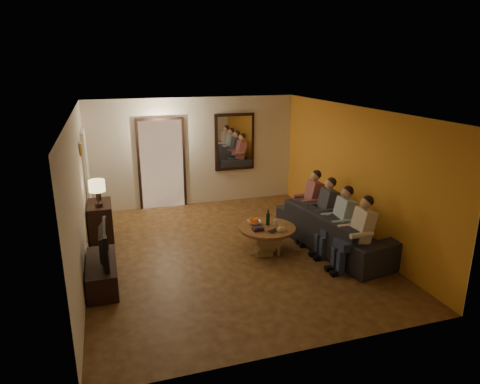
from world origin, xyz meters
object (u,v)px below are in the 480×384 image
object	(u,v)px
tv_stand	(102,273)
person_d	(310,204)
sofa	(336,229)
dog	(269,241)
person_b	(340,224)
coffee_table	(267,238)
wine_bottle	(268,217)
tv	(99,244)
table_lamp	(98,193)
bowl	(254,222)
person_a	(358,237)
person_c	(324,213)
laptop	(278,231)
dresser	(101,221)

from	to	relation	value
tv_stand	person_d	xyz separation A→B (m)	(4.11, 1.07, 0.39)
tv_stand	person_d	world-z (taller)	person_d
sofa	dog	xyz separation A→B (m)	(-1.30, 0.08, -0.10)
person_b	coffee_table	world-z (taller)	person_b
tv_stand	coffee_table	world-z (taller)	coffee_table
sofa	wine_bottle	bearing A→B (deg)	61.02
tv	table_lamp	bearing A→B (deg)	0.00
person_b	bowl	size ratio (longest dim) A/B	4.63
table_lamp	person_d	distance (m)	4.18
coffee_table	dog	bearing A→B (deg)	-100.34
coffee_table	wine_bottle	distance (m)	0.40
table_lamp	sofa	world-z (taller)	table_lamp
dog	person_a	bearing A→B (deg)	-31.77
tv	coffee_table	world-z (taller)	tv
person_c	coffee_table	bearing A→B (deg)	179.15
sofa	laptop	size ratio (longest dim) A/B	7.91
person_a	dresser	bearing A→B (deg)	147.07
person_a	wine_bottle	bearing A→B (deg)	129.99
tv_stand	bowl	world-z (taller)	bowl
dog	person_c	bearing A→B (deg)	17.87
person_c	wine_bottle	xyz separation A→B (m)	(-1.10, 0.12, 0.01)
person_d	dog	size ratio (longest dim) A/B	2.14
sofa	dog	world-z (taller)	sofa
table_lamp	person_b	world-z (taller)	table_lamp
wine_bottle	laptop	world-z (taller)	wine_bottle
dresser	table_lamp	distance (m)	0.68
person_a	person_c	world-z (taller)	same
person_d	tv	bearing A→B (deg)	-165.45
dresser	wine_bottle	xyz separation A→B (m)	(3.00, -1.34, 0.23)
tv	coffee_table	size ratio (longest dim) A/B	0.93
table_lamp	dog	bearing A→B (deg)	-26.59
person_c	coffee_table	xyz separation A→B (m)	(-1.15, 0.02, -0.38)
tv	sofa	xyz separation A→B (m)	(4.21, 0.17, -0.32)
person_b	person_d	distance (m)	1.20
coffee_table	tv_stand	bearing A→B (deg)	-170.70
tv	bowl	bearing A→B (deg)	-75.76
person_b	wine_bottle	bearing A→B (deg)	147.01
person_b	laptop	distance (m)	1.12
tv	sofa	size ratio (longest dim) A/B	0.38
bowl	wine_bottle	world-z (taller)	wine_bottle
tv	person_a	distance (m)	4.17
sofa	person_a	size ratio (longest dim) A/B	2.17
person_d	person_c	bearing A→B (deg)	-90.00
coffee_table	person_a	bearing A→B (deg)	-46.51
bowl	laptop	distance (m)	0.57
person_b	person_c	world-z (taller)	same
tv_stand	dog	bearing A→B (deg)	4.92
person_a	person_d	size ratio (longest dim) A/B	1.00
tv_stand	person_a	size ratio (longest dim) A/B	1.03
dresser	person_a	size ratio (longest dim) A/B	0.70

